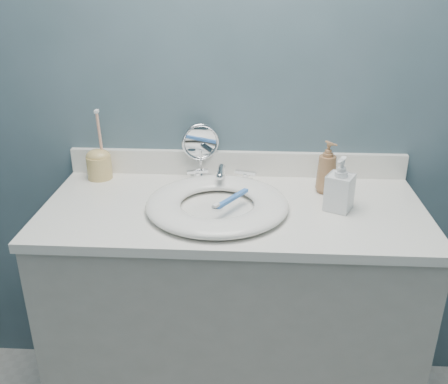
# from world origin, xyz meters

# --- Properties ---
(back_wall) EXTENTS (2.20, 0.02, 2.40)m
(back_wall) POSITION_xyz_m (0.00, 1.25, 1.20)
(back_wall) COLOR #405760
(back_wall) RESTS_ON ground
(vanity_cabinet) EXTENTS (1.20, 0.55, 0.85)m
(vanity_cabinet) POSITION_xyz_m (0.00, 0.97, 0.42)
(vanity_cabinet) COLOR #B5AFA5
(vanity_cabinet) RESTS_ON ground
(countertop) EXTENTS (1.22, 0.57, 0.03)m
(countertop) POSITION_xyz_m (0.00, 0.97, 0.86)
(countertop) COLOR white
(countertop) RESTS_ON vanity_cabinet
(backsplash) EXTENTS (1.22, 0.02, 0.09)m
(backsplash) POSITION_xyz_m (0.00, 1.24, 0.93)
(backsplash) COLOR white
(backsplash) RESTS_ON countertop
(basin) EXTENTS (0.45, 0.45, 0.04)m
(basin) POSITION_xyz_m (-0.05, 0.94, 0.90)
(basin) COLOR white
(basin) RESTS_ON countertop
(drain) EXTENTS (0.04, 0.04, 0.01)m
(drain) POSITION_xyz_m (-0.05, 0.94, 0.88)
(drain) COLOR silver
(drain) RESTS_ON countertop
(faucet) EXTENTS (0.25, 0.13, 0.07)m
(faucet) POSITION_xyz_m (-0.05, 1.14, 0.91)
(faucet) COLOR silver
(faucet) RESTS_ON countertop
(makeup_mirror) EXTENTS (0.13, 0.08, 0.20)m
(makeup_mirror) POSITION_xyz_m (-0.13, 1.22, 0.99)
(makeup_mirror) COLOR silver
(makeup_mirror) RESTS_ON countertop
(soap_bottle_amber) EXTENTS (0.10, 0.10, 0.18)m
(soap_bottle_amber) POSITION_xyz_m (0.31, 1.10, 0.97)
(soap_bottle_amber) COLOR #946842
(soap_bottle_amber) RESTS_ON countertop
(soap_bottle_clear) EXTENTS (0.10, 0.11, 0.17)m
(soap_bottle_clear) POSITION_xyz_m (0.33, 0.97, 0.97)
(soap_bottle_clear) COLOR silver
(soap_bottle_clear) RESTS_ON countertop
(toothbrush_holder) EXTENTS (0.09, 0.09, 0.25)m
(toothbrush_holder) POSITION_xyz_m (-0.49, 1.18, 0.94)
(toothbrush_holder) COLOR tan
(toothbrush_holder) RESTS_ON countertop
(toothbrush_lying) EXTENTS (0.10, 0.15, 0.02)m
(toothbrush_lying) POSITION_xyz_m (-0.01, 0.93, 0.92)
(toothbrush_lying) COLOR #3B77D3
(toothbrush_lying) RESTS_ON basin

